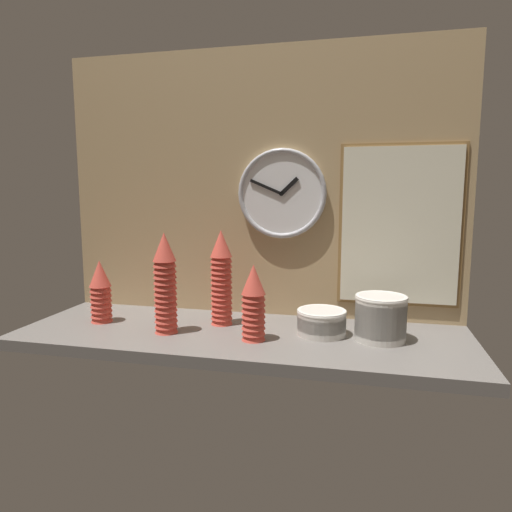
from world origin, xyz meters
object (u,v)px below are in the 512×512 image
Objects in this scene: bowl_stack_right at (321,321)px; cup_stack_center_left at (165,283)px; bowl_stack_far_right at (381,317)px; cup_stack_far_left at (101,291)px; wall_clock at (282,194)px; cup_stack_center at (221,278)px; cup_stack_center_right at (253,303)px; menu_board at (400,226)px.

cup_stack_center_left is at bearing -169.25° from bowl_stack_right.
cup_stack_center_left is at bearing -173.05° from bowl_stack_far_right.
cup_stack_center_left is 56.31cm from bowl_stack_right.
cup_stack_center_left is (29.84, -6.80, 5.91)cm from cup_stack_far_left.
wall_clock is at bearing 131.05° from bowl_stack_right.
cup_stack_center_left reaches higher than bowl_stack_far_right.
bowl_stack_right is at bearing -6.37° from cup_stack_center.
bowl_stack_far_right reaches higher than bowl_stack_right.
bowl_stack_right is at bearing -48.95° from wall_clock.
cup_stack_center_right is 0.43× the size of menu_board.
cup_stack_center_right is 25.75cm from bowl_stack_right.
bowl_stack_right is 0.50× the size of wall_clock.
wall_clock reaches higher than bowl_stack_far_right.
bowl_stack_far_right is 37.56cm from menu_board.
cup_stack_center_right is 0.74× the size of wall_clock.
cup_stack_center_right is at bearing -1.64° from cup_stack_center_left.
menu_board is (110.02, 25.12, 25.09)cm from cup_stack_far_left.
bowl_stack_right is 51.94cm from wall_clock.
bowl_stack_right is (37.79, -4.22, -13.03)cm from cup_stack_center.
cup_stack_center reaches higher than bowl_stack_far_right.
cup_stack_center reaches higher than bowl_stack_right.
cup_stack_center_left reaches higher than cup_stack_center_right.
bowl_stack_right is at bearing 176.41° from bowl_stack_far_right.
wall_clock is at bearing 149.81° from bowl_stack_far_right.
cup_stack_center_left is at bearing -137.99° from cup_stack_center.
cup_stack_center_left is at bearing -12.85° from cup_stack_far_left.
cup_stack_far_left is 0.69× the size of wall_clock.
menu_board is at bearing 15.25° from cup_stack_center.
wall_clock is (35.69, 31.04, 30.96)cm from cup_stack_center_left.
cup_stack_center_left is 56.53cm from wall_clock.
cup_stack_center_right is at bearing -43.76° from cup_stack_center.
bowl_stack_right is 0.29× the size of menu_board.
wall_clock is (3.63, 31.96, 35.89)cm from cup_stack_center_right.
bowl_stack_far_right is at bearing 6.95° from cup_stack_center_left.
wall_clock is (65.53, 24.24, 36.88)cm from cup_stack_far_left.
cup_stack_center_left is at bearing -138.99° from wall_clock.
cup_stack_center is 0.59× the size of menu_board.
bowl_stack_far_right is at bearing 13.39° from cup_stack_center_right.
cup_stack_center is 40.20cm from bowl_stack_right.
cup_stack_center is 21.57cm from cup_stack_center_left.
bowl_stack_right is at bearing -140.53° from menu_board.
bowl_stack_far_right is (73.62, 8.97, -9.82)cm from cup_stack_center_left.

